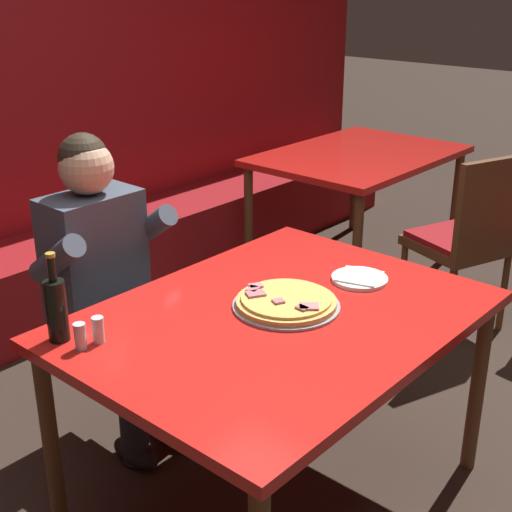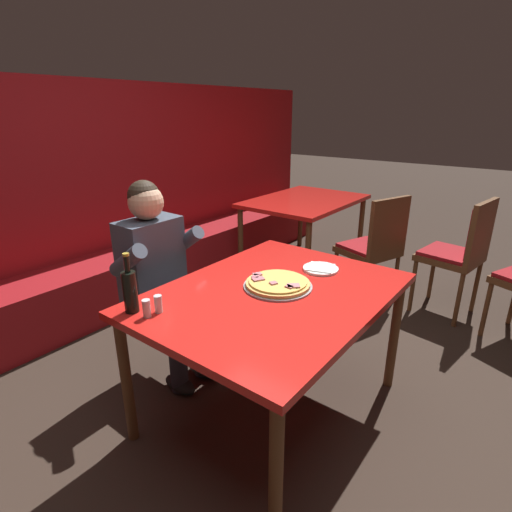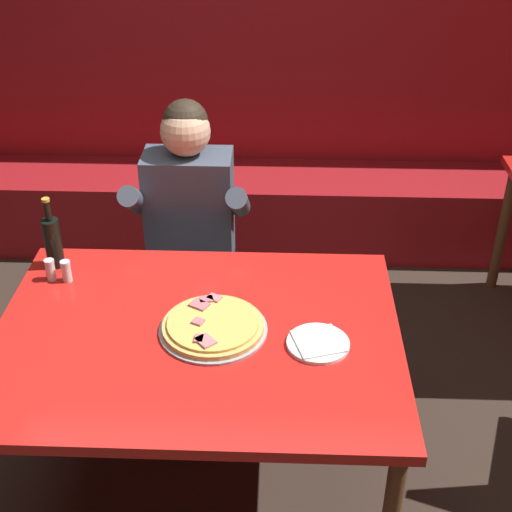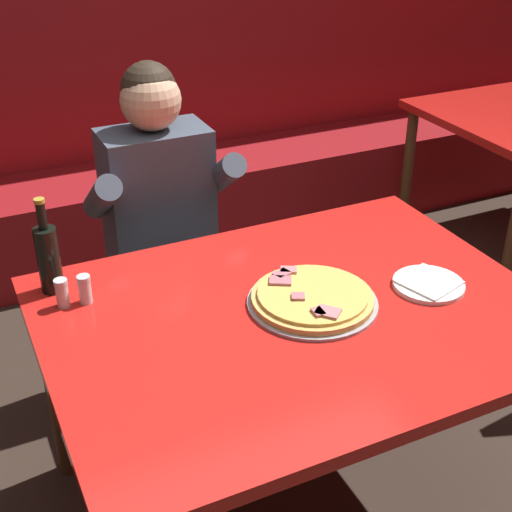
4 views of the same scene
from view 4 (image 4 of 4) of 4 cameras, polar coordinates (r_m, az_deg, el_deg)
The scene contains 10 objects.
ground_plane at distance 2.50m, azimuth 2.78°, elevation -19.12°, with size 24.00×24.00×0.00m, color #33261E.
booth_wall_panel at distance 3.83m, azimuth -12.76°, elevation 14.80°, with size 6.80×0.16×1.90m, color maroon.
booth_bench at distance 3.78m, azimuth -10.39°, elevation 3.16°, with size 6.46×0.48×0.46m, color maroon.
main_dining_table at distance 2.03m, azimuth 3.24°, elevation -6.08°, with size 1.39×1.05×0.76m.
pizza at distance 2.01m, azimuth 4.52°, elevation -3.40°, with size 0.37×0.37×0.05m.
plate_white_paper at distance 2.15m, azimuth 13.64°, elevation -2.19°, with size 0.21×0.21×0.02m.
beer_bottle at distance 2.11m, azimuth -16.28°, elevation -0.07°, with size 0.07×0.07×0.29m.
shaker_oregano at distance 2.06m, azimuth -15.24°, elevation -2.98°, with size 0.04×0.04×0.09m.
shaker_parmesan at distance 2.06m, azimuth -13.52°, elevation -2.70°, with size 0.04×0.04×0.09m.
diner_seated_blue_shirt at distance 2.59m, azimuth -7.15°, elevation 2.42°, with size 0.53×0.53×1.27m.
Camera 4 is at (-0.81, -1.44, 1.87)m, focal length 50.00 mm.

